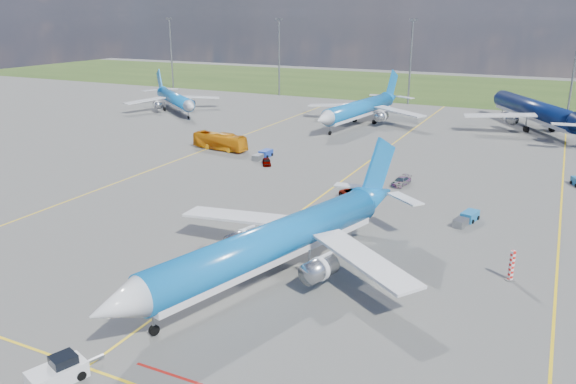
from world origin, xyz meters
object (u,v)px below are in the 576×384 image
at_px(service_car_a, 267,162).
at_px(baggage_tug_w, 467,218).
at_px(baggage_tug_c, 263,155).
at_px(service_car_c, 401,181).
at_px(service_car_b, 356,195).
at_px(bg_jet_n, 532,129).
at_px(pushback_tug, 59,372).
at_px(bg_jet_nnw, 359,125).
at_px(main_airliner, 273,278).
at_px(warning_post, 512,265).
at_px(bg_jet_nw, 176,111).
at_px(apron_bus, 220,141).

xyz_separation_m(service_car_a, baggage_tug_w, (34.39, -13.20, -0.04)).
bearing_deg(baggage_tug_c, service_car_c, -10.23).
bearing_deg(service_car_b, service_car_a, 88.67).
bearing_deg(bg_jet_n, service_car_a, 24.21).
bearing_deg(service_car_b, pushback_tug, -158.67).
relative_size(bg_jet_nnw, service_car_b, 8.18).
relative_size(main_airliner, service_car_c, 9.78).
relative_size(main_airliner, service_car_a, 12.09).
relative_size(bg_jet_nnw, service_car_a, 12.03).
xyz_separation_m(service_car_c, baggage_tug_w, (11.21, -11.68, -0.07)).
xyz_separation_m(bg_jet_nnw, service_car_a, (-2.40, -40.12, 0.57)).
bearing_deg(pushback_tug, warning_post, 68.21).
relative_size(bg_jet_nw, apron_bus, 3.15).
height_order(apron_bus, baggage_tug_w, apron_bus).
xyz_separation_m(apron_bus, baggage_tug_w, (47.31, -19.16, -1.02)).
distance_m(bg_jet_nnw, service_car_b, 53.76).
height_order(bg_jet_nnw, baggage_tug_w, bg_jet_nnw).
bearing_deg(main_airliner, warning_post, 41.17).
bearing_deg(pushback_tug, baggage_tug_c, 125.26).
xyz_separation_m(warning_post, apron_bus, (-53.56, 33.13, 0.05)).
xyz_separation_m(bg_jet_nw, apron_bus, (32.96, -30.52, 1.55)).
distance_m(warning_post, baggage_tug_w, 15.33).
height_order(apron_bus, service_car_a, apron_bus).
height_order(pushback_tug, baggage_tug_w, pushback_tug).
xyz_separation_m(bg_jet_nw, bg_jet_nnw, (48.28, 3.63, 0.00)).
distance_m(warning_post, main_airliner, 22.62).
height_order(bg_jet_nw, bg_jet_nnw, bg_jet_nnw).
bearing_deg(baggage_tug_w, baggage_tug_c, 169.02).
bearing_deg(service_car_b, bg_jet_nnw, 46.36).
distance_m(service_car_a, service_car_c, 23.23).
xyz_separation_m(main_airliner, service_car_b, (-0.70, 25.77, 0.69)).
distance_m(baggage_tug_w, baggage_tug_c, 41.00).
height_order(bg_jet_nw, main_airliner, main_airliner).
relative_size(bg_jet_nnw, baggage_tug_w, 7.71).
relative_size(apron_bus, service_car_c, 2.68).
height_order(bg_jet_n, main_airliner, bg_jet_n).
height_order(pushback_tug, service_car_a, pushback_tug).
bearing_deg(warning_post, service_car_b, 142.43).
height_order(bg_jet_nnw, pushback_tug, bg_jet_nnw).
relative_size(bg_jet_nw, pushback_tug, 6.53).
bearing_deg(bg_jet_nw, service_car_a, -90.36).
xyz_separation_m(service_car_a, service_car_c, (23.18, -1.52, 0.03)).
bearing_deg(bg_jet_nw, main_airliner, -99.78).
bearing_deg(bg_jet_n, baggage_tug_w, 57.21).
height_order(main_airliner, baggage_tug_w, main_airliner).
bearing_deg(main_airliner, service_car_a, 135.19).
distance_m(bg_jet_nnw, service_car_c, 46.54).
xyz_separation_m(bg_jet_nnw, bg_jet_n, (35.48, 11.89, 0.00)).
xyz_separation_m(warning_post, bg_jet_nw, (-86.51, 63.65, -1.50)).
height_order(main_airliner, pushback_tug, main_airliner).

